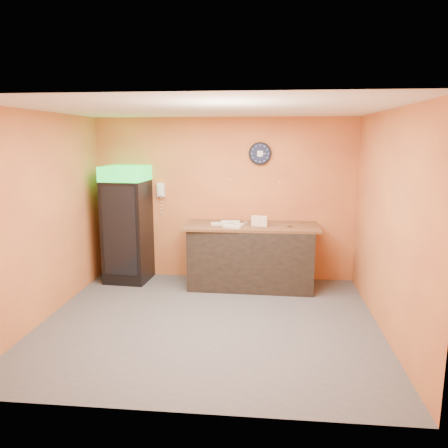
# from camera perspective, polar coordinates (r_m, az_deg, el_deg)

# --- Properties ---
(floor) EXTENTS (4.50, 4.50, 0.00)m
(floor) POSITION_cam_1_polar(r_m,az_deg,el_deg) (6.05, -1.93, -12.67)
(floor) COLOR #47474C
(floor) RESTS_ON ground
(back_wall) EXTENTS (4.50, 0.02, 2.80)m
(back_wall) POSITION_cam_1_polar(r_m,az_deg,el_deg) (7.60, 0.03, 3.23)
(back_wall) COLOR orange
(back_wall) RESTS_ON floor
(left_wall) EXTENTS (0.02, 4.00, 2.80)m
(left_wall) POSITION_cam_1_polar(r_m,az_deg,el_deg) (6.34, -22.60, 0.81)
(left_wall) COLOR orange
(left_wall) RESTS_ON floor
(right_wall) EXTENTS (0.02, 4.00, 2.80)m
(right_wall) POSITION_cam_1_polar(r_m,az_deg,el_deg) (5.78, 20.66, 0.02)
(right_wall) COLOR orange
(right_wall) RESTS_ON floor
(ceiling) EXTENTS (4.50, 4.00, 0.02)m
(ceiling) POSITION_cam_1_polar(r_m,az_deg,el_deg) (5.55, -2.13, 14.82)
(ceiling) COLOR white
(ceiling) RESTS_ON back_wall
(beverage_cooler) EXTENTS (0.74, 0.75, 1.99)m
(beverage_cooler) POSITION_cam_1_polar(r_m,az_deg,el_deg) (7.63, -12.57, -0.26)
(beverage_cooler) COLOR black
(beverage_cooler) RESTS_ON floor
(prep_counter) EXTENTS (2.03, 0.93, 1.01)m
(prep_counter) POSITION_cam_1_polar(r_m,az_deg,el_deg) (7.31, 3.56, -4.30)
(prep_counter) COLOR black
(prep_counter) RESTS_ON floor
(wall_clock) EXTENTS (0.38, 0.06, 0.38)m
(wall_clock) POSITION_cam_1_polar(r_m,az_deg,el_deg) (7.46, 4.73, 9.16)
(wall_clock) COLOR black
(wall_clock) RESTS_ON back_wall
(wall_phone) EXTENTS (0.13, 0.11, 0.24)m
(wall_phone) POSITION_cam_1_polar(r_m,az_deg,el_deg) (7.72, -8.25, 4.43)
(wall_phone) COLOR white
(wall_phone) RESTS_ON back_wall
(butcher_paper) EXTENTS (2.20, 0.94, 0.04)m
(butcher_paper) POSITION_cam_1_polar(r_m,az_deg,el_deg) (7.19, 3.61, -0.27)
(butcher_paper) COLOR brown
(butcher_paper) RESTS_ON prep_counter
(sub_roll_stack) EXTENTS (0.27, 0.14, 0.16)m
(sub_roll_stack) POSITION_cam_1_polar(r_m,az_deg,el_deg) (7.08, 4.67, 0.39)
(sub_roll_stack) COLOR beige
(sub_roll_stack) RESTS_ON butcher_paper
(wrapped_sandwich_left) EXTENTS (0.29, 0.16, 0.04)m
(wrapped_sandwich_left) POSITION_cam_1_polar(r_m,az_deg,el_deg) (7.16, -0.61, 0.03)
(wrapped_sandwich_left) COLOR silver
(wrapped_sandwich_left) RESTS_ON butcher_paper
(wrapped_sandwich_mid) EXTENTS (0.31, 0.20, 0.04)m
(wrapped_sandwich_mid) POSITION_cam_1_polar(r_m,az_deg,el_deg) (6.93, 1.11, -0.32)
(wrapped_sandwich_mid) COLOR silver
(wrapped_sandwich_mid) RESTS_ON butcher_paper
(wrapped_sandwich_right) EXTENTS (0.32, 0.15, 0.04)m
(wrapped_sandwich_right) POSITION_cam_1_polar(r_m,az_deg,el_deg) (7.27, 0.85, 0.23)
(wrapped_sandwich_right) COLOR silver
(wrapped_sandwich_right) RESTS_ON butcher_paper
(kitchen_tool) EXTENTS (0.07, 0.07, 0.07)m
(kitchen_tool) POSITION_cam_1_polar(r_m,az_deg,el_deg) (7.17, 2.90, 0.15)
(kitchen_tool) COLOR silver
(kitchen_tool) RESTS_ON butcher_paper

